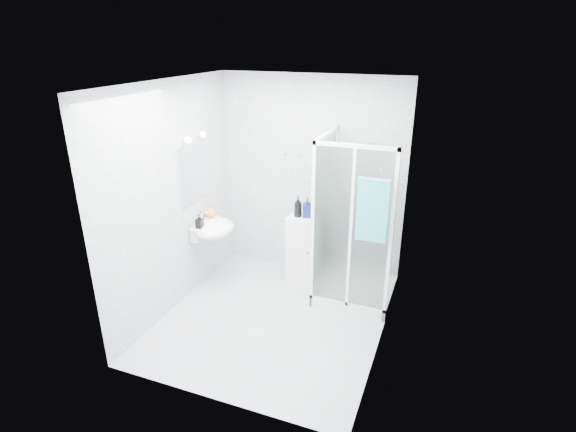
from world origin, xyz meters
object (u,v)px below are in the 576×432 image
at_px(shower_enclosure, 348,265).
at_px(shampoo_bottle_a, 298,207).
at_px(storage_cabinet, 304,248).
at_px(soap_dispenser_orange, 210,211).
at_px(soap_dispenser_black, 199,221).
at_px(wall_basin, 213,228).
at_px(hand_towel, 372,209).
at_px(shampoo_bottle_b, 307,207).

height_order(shower_enclosure, shampoo_bottle_a, shower_enclosure).
xyz_separation_m(storage_cabinet, soap_dispenser_orange, (-1.12, -0.39, 0.50)).
bearing_deg(soap_dispenser_orange, soap_dispenser_black, -81.37).
xyz_separation_m(storage_cabinet, shampoo_bottle_a, (-0.07, -0.04, 0.58)).
bearing_deg(wall_basin, storage_cabinet, 29.67).
bearing_deg(hand_towel, shampoo_bottle_b, 144.63).
height_order(shower_enclosure, soap_dispenser_orange, shower_enclosure).
relative_size(shower_enclosure, shampoo_bottle_b, 7.94).
bearing_deg(shampoo_bottle_a, shower_enclosure, -16.28).
distance_m(shower_enclosure, wall_basin, 1.72).
xyz_separation_m(hand_towel, shampoo_bottle_b, (-0.92, 0.65, -0.34)).
distance_m(shower_enclosure, storage_cabinet, 0.70).
distance_m(hand_towel, shampoo_bottle_a, 1.25).
relative_size(storage_cabinet, shampoo_bottle_b, 3.53).
xyz_separation_m(shampoo_bottle_a, shampoo_bottle_b, (0.11, 0.04, -0.01)).
distance_m(shampoo_bottle_b, soap_dispenser_black, 1.34).
bearing_deg(shampoo_bottle_b, soap_dispenser_orange, -161.36).
distance_m(shower_enclosure, soap_dispenser_black, 1.86).
bearing_deg(soap_dispenser_orange, shower_enclosure, 4.47).
bearing_deg(storage_cabinet, soap_dispenser_orange, -156.77).
xyz_separation_m(wall_basin, storage_cabinet, (1.00, 0.57, -0.35)).
height_order(shower_enclosure, soap_dispenser_black, shower_enclosure).
bearing_deg(shower_enclosure, soap_dispenser_orange, -175.53).
bearing_deg(soap_dispenser_black, shower_enclosure, 15.82).
bearing_deg(shower_enclosure, shampoo_bottle_b, 157.73).
distance_m(wall_basin, soap_dispenser_black, 0.24).
xyz_separation_m(shower_enclosure, shampoo_bottle_a, (-0.73, 0.21, 0.58)).
distance_m(storage_cabinet, hand_towel, 1.48).
bearing_deg(soap_dispenser_black, shampoo_bottle_a, 35.10).
xyz_separation_m(hand_towel, soap_dispenser_orange, (-2.08, 0.26, -0.41)).
bearing_deg(shampoo_bottle_b, shampoo_bottle_a, -159.92).
bearing_deg(storage_cabinet, shampoo_bottle_a, -146.41).
height_order(soap_dispenser_orange, soap_dispenser_black, same).
distance_m(soap_dispenser_orange, soap_dispenser_black, 0.35).
relative_size(wall_basin, shampoo_bottle_a, 2.10).
relative_size(hand_towel, shampoo_bottle_a, 2.60).
bearing_deg(shampoo_bottle_a, storage_cabinet, 29.58).
height_order(shower_enclosure, wall_basin, shower_enclosure).
bearing_deg(shampoo_bottle_a, soap_dispenser_orange, -161.52).
xyz_separation_m(shower_enclosure, soap_dispenser_orange, (-1.78, -0.14, 0.50)).
bearing_deg(shampoo_bottle_a, wall_basin, -150.32).
relative_size(shampoo_bottle_a, soap_dispenser_orange, 1.55).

